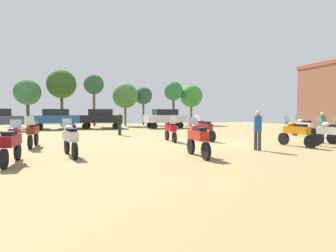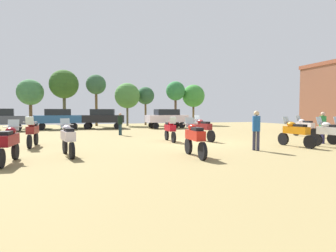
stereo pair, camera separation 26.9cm
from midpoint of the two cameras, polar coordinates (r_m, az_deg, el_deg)
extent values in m
cube|color=olive|center=(15.83, 5.41, -3.33)|extent=(44.00, 52.00, 0.02)
cylinder|color=black|center=(15.47, 22.36, -2.46)|extent=(0.18, 0.65, 0.64)
cylinder|color=black|center=(14.42, 26.94, -2.93)|extent=(0.18, 0.65, 0.64)
cube|color=orange|center=(14.89, 24.61, -0.77)|extent=(0.48, 1.38, 0.36)
ellipsoid|color=orange|center=(15.08, 23.76, 0.35)|extent=(0.36, 0.51, 0.24)
cube|color=black|center=(14.73, 25.32, 0.11)|extent=(0.35, 0.58, 0.12)
cube|color=silver|center=(15.31, 22.84, 1.08)|extent=(0.37, 0.18, 0.39)
cylinder|color=#B7B7BC|center=(15.24, 23.11, 0.84)|extent=(0.62, 0.09, 0.04)
cylinder|color=black|center=(11.26, -29.30, -4.62)|extent=(0.15, 0.62, 0.61)
cylinder|color=black|center=(9.70, -31.53, -5.83)|extent=(0.15, 0.62, 0.61)
cube|color=maroon|center=(10.42, -30.40, -2.53)|extent=(0.44, 1.40, 0.36)
ellipsoid|color=maroon|center=(10.70, -30.02, -0.89)|extent=(0.35, 0.50, 0.24)
cube|color=black|center=(10.17, -30.78, -1.31)|extent=(0.33, 0.58, 0.12)
cube|color=silver|center=(11.03, -29.61, 0.16)|extent=(0.37, 0.17, 0.39)
cylinder|color=#B7B7BC|center=(10.93, -29.73, -0.18)|extent=(0.62, 0.07, 0.04)
cylinder|color=black|center=(15.76, 27.89, -2.49)|extent=(0.21, 0.64, 0.63)
cube|color=silver|center=(15.29, 30.36, -0.85)|extent=(0.55, 1.39, 0.36)
ellipsoid|color=silver|center=(15.44, 29.44, 0.25)|extent=(0.38, 0.52, 0.24)
cube|color=silver|center=(15.62, 28.43, 0.96)|extent=(0.38, 0.20, 0.39)
cylinder|color=#B7B7BC|center=(15.57, 28.73, 0.73)|extent=(0.62, 0.12, 0.04)
cylinder|color=black|center=(14.28, -27.13, -2.95)|extent=(0.15, 0.66, 0.66)
cylinder|color=black|center=(15.79, -26.07, -2.39)|extent=(0.15, 0.66, 0.66)
cube|color=maroon|center=(14.99, -26.62, -0.72)|extent=(0.43, 1.33, 0.36)
ellipsoid|color=maroon|center=(14.69, -26.85, 0.30)|extent=(0.34, 0.50, 0.24)
cube|color=black|center=(15.21, -26.48, 0.24)|extent=(0.33, 0.57, 0.12)
cube|color=silver|center=(14.36, -27.11, 0.96)|extent=(0.37, 0.17, 0.39)
cylinder|color=#B7B7BC|center=(14.46, -27.03, 0.73)|extent=(0.62, 0.07, 0.04)
cylinder|color=black|center=(22.01, 24.46, -0.99)|extent=(0.12, 0.62, 0.62)
cylinder|color=black|center=(20.89, 27.49, -1.25)|extent=(0.12, 0.62, 0.62)
cube|color=silver|center=(21.42, 25.97, 0.19)|extent=(0.37, 1.36, 0.36)
ellipsoid|color=silver|center=(21.62, 25.41, 0.97)|extent=(0.32, 0.48, 0.24)
cube|color=black|center=(21.24, 26.43, 0.81)|extent=(0.30, 0.56, 0.12)
cube|color=silver|center=(21.86, 24.79, 1.47)|extent=(0.36, 0.15, 0.39)
cylinder|color=#B7B7BC|center=(21.79, 24.97, 1.31)|extent=(0.62, 0.04, 0.04)
cylinder|color=black|center=(17.09, 5.36, -1.70)|extent=(0.22, 0.69, 0.68)
cylinder|color=black|center=(15.78, 8.52, -2.10)|extent=(0.22, 0.69, 0.68)
cube|color=maroon|center=(16.40, 6.89, -0.09)|extent=(0.56, 1.40, 0.36)
ellipsoid|color=maroon|center=(16.64, 6.30, 0.93)|extent=(0.39, 0.52, 0.24)
cube|color=black|center=(16.19, 7.37, 0.72)|extent=(0.38, 0.60, 0.12)
cube|color=silver|center=(16.91, 5.66, 1.57)|extent=(0.38, 0.20, 0.39)
cylinder|color=#B7B7BC|center=(16.83, 5.85, 1.36)|extent=(0.62, 0.13, 0.04)
cylinder|color=black|center=(15.27, 0.82, -2.35)|extent=(0.15, 0.62, 0.61)
cylinder|color=black|center=(16.71, -0.67, -1.90)|extent=(0.15, 0.62, 0.61)
cube|color=#B00F1B|center=(15.95, 0.04, -0.38)|extent=(0.43, 1.29, 0.36)
ellipsoid|color=#B00F1B|center=(15.67, 0.33, 0.59)|extent=(0.34, 0.50, 0.24)
cube|color=black|center=(16.16, -0.18, 0.52)|extent=(0.33, 0.58, 0.12)
cube|color=silver|center=(15.36, 0.66, 1.21)|extent=(0.37, 0.17, 0.39)
cylinder|color=#B7B7BC|center=(15.45, 0.56, 1.00)|extent=(0.62, 0.07, 0.04)
cylinder|color=black|center=(12.05, -20.82, -3.94)|extent=(0.24, 0.63, 0.62)
cylinder|color=black|center=(10.56, -19.44, -4.87)|extent=(0.24, 0.63, 0.62)
cube|color=silver|center=(11.25, -20.22, -1.91)|extent=(0.61, 1.35, 0.36)
ellipsoid|color=silver|center=(11.52, -20.50, -0.41)|extent=(0.41, 0.53, 0.24)
cube|color=black|center=(11.01, -20.03, -0.75)|extent=(0.40, 0.61, 0.12)
cube|color=silver|center=(11.83, -20.78, 0.54)|extent=(0.38, 0.22, 0.39)
cylinder|color=#B7B7BC|center=(11.74, -20.70, 0.23)|extent=(0.62, 0.16, 0.04)
cylinder|color=black|center=(11.25, 4.08, -4.14)|extent=(0.16, 0.66, 0.65)
cylinder|color=black|center=(9.83, 7.07, -5.18)|extent=(0.16, 0.66, 0.65)
cube|color=red|center=(10.48, 5.49, -1.88)|extent=(0.44, 1.32, 0.36)
ellipsoid|color=red|center=(10.74, 4.94, -0.26)|extent=(0.35, 0.50, 0.24)
cube|color=black|center=(10.25, 5.95, -0.64)|extent=(0.33, 0.58, 0.12)
cube|color=silver|center=(11.03, 4.35, 0.76)|extent=(0.37, 0.17, 0.39)
cylinder|color=#B7B7BC|center=(10.94, 4.52, 0.43)|extent=(0.62, 0.07, 0.04)
cylinder|color=black|center=(16.90, 30.56, -2.21)|extent=(0.19, 0.65, 0.64)
cube|color=silver|center=(16.76, 31.08, 1.02)|extent=(0.37, 0.19, 0.39)
cylinder|color=black|center=(27.96, -3.12, 0.06)|extent=(0.65, 0.26, 0.64)
cylinder|color=black|center=(29.32, -4.04, 0.19)|extent=(0.65, 0.26, 0.64)
cylinder|color=black|center=(29.04, 2.34, 0.17)|extent=(0.65, 0.26, 0.64)
cylinder|color=black|center=(30.36, 1.21, 0.29)|extent=(0.65, 0.26, 0.64)
cube|color=white|center=(29.11, -0.87, 1.55)|extent=(4.39, 2.04, 0.75)
cube|color=black|center=(29.10, -0.87, 2.89)|extent=(2.45, 1.71, 0.61)
cylinder|color=black|center=(27.26, -29.29, -0.38)|extent=(0.67, 0.32, 0.64)
cylinder|color=black|center=(28.70, -29.23, -0.23)|extent=(0.67, 0.32, 0.64)
cylinder|color=black|center=(28.42, -17.00, -0.01)|extent=(0.67, 0.34, 0.64)
cylinder|color=black|center=(29.84, -16.58, 0.13)|extent=(0.67, 0.34, 0.64)
cylinder|color=black|center=(28.12, -11.10, 0.03)|extent=(0.67, 0.34, 0.64)
cylinder|color=black|center=(29.56, -10.96, 0.17)|extent=(0.67, 0.34, 0.64)
cube|color=black|center=(28.92, -13.94, 1.45)|extent=(4.56, 2.57, 0.75)
cube|color=black|center=(28.91, -13.95, 2.80)|extent=(2.62, 2.00, 0.61)
cylinder|color=black|center=(28.37, -25.35, -0.17)|extent=(0.65, 0.27, 0.64)
cylinder|color=black|center=(29.80, -25.26, -0.03)|extent=(0.65, 0.27, 0.64)
cylinder|color=black|center=(28.41, -19.45, -0.05)|extent=(0.65, 0.27, 0.64)
cylinder|color=black|center=(29.84, -19.64, 0.08)|extent=(0.65, 0.27, 0.64)
cube|color=#295D96|center=(29.04, -22.45, 1.32)|extent=(4.42, 2.11, 0.75)
cube|color=black|center=(29.04, -22.48, 2.67)|extent=(2.48, 1.75, 0.61)
cylinder|color=#272350|center=(17.08, 29.02, -1.79)|extent=(0.14, 0.14, 0.83)
cylinder|color=#272350|center=(17.23, 28.72, -1.75)|extent=(0.14, 0.14, 0.83)
cylinder|color=#27823A|center=(17.12, 28.93, 0.72)|extent=(0.42, 0.42, 0.66)
sphere|color=tan|center=(17.11, 28.97, 2.20)|extent=(0.23, 0.23, 0.23)
cylinder|color=#1F3641|center=(20.49, -10.21, -0.79)|extent=(0.14, 0.14, 0.80)
cylinder|color=#1F3641|center=(20.63, -10.47, -0.77)|extent=(0.14, 0.14, 0.80)
cylinder|color=black|center=(20.53, -10.36, 1.22)|extent=(0.45, 0.45, 0.63)
sphere|color=tan|center=(20.52, -10.37, 2.41)|extent=(0.22, 0.22, 0.22)
cylinder|color=#313247|center=(12.91, 17.12, -2.91)|extent=(0.14, 0.14, 0.85)
cylinder|color=#313247|center=(12.87, 17.85, -2.94)|extent=(0.14, 0.14, 0.85)
cylinder|color=#1A5093|center=(12.84, 17.54, 0.48)|extent=(0.48, 0.48, 0.68)
sphere|color=tan|center=(12.82, 17.57, 2.51)|extent=(0.23, 0.23, 0.23)
cylinder|color=brown|center=(34.68, -27.21, 2.48)|extent=(0.35, 0.35, 3.28)
sphere|color=#407944|center=(34.75, -27.30, 6.26)|extent=(2.88, 2.88, 2.88)
cylinder|color=brown|center=(34.99, -15.26, 3.73)|extent=(0.31, 0.31, 4.54)
sphere|color=#335C39|center=(35.14, -15.33, 8.32)|extent=(2.42, 2.42, 2.42)
cylinder|color=brown|center=(36.21, -5.32, 2.83)|extent=(0.26, 0.26, 3.33)
sphere|color=#2D5736|center=(36.27, -5.34, 6.28)|extent=(2.29, 2.29, 2.29)
cylinder|color=#4D4B34|center=(34.92, -21.31, 3.40)|extent=(0.36, 0.36, 4.25)
sphere|color=#335C21|center=(35.07, -21.40, 8.11)|extent=(3.37, 3.37, 3.37)
cylinder|color=brown|center=(36.96, 4.63, 2.73)|extent=(0.27, 0.27, 3.18)
sphere|color=#3A8A35|center=(37.02, 4.64, 6.23)|extent=(2.98, 2.98, 2.98)
cylinder|color=#4F4A34|center=(34.66, -9.05, 2.56)|extent=(0.25, 0.25, 3.03)
sphere|color=#478139|center=(34.71, -9.08, 6.23)|extent=(3.13, 3.13, 3.13)
cylinder|color=brown|center=(35.90, 0.92, 3.29)|extent=(0.31, 0.31, 3.89)
sphere|color=#2E7A3C|center=(36.01, 0.93, 7.27)|extent=(2.48, 2.48, 2.48)
camera|label=1|loc=(0.13, -90.43, -0.02)|focal=29.44mm
camera|label=2|loc=(0.13, 89.57, 0.02)|focal=29.44mm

